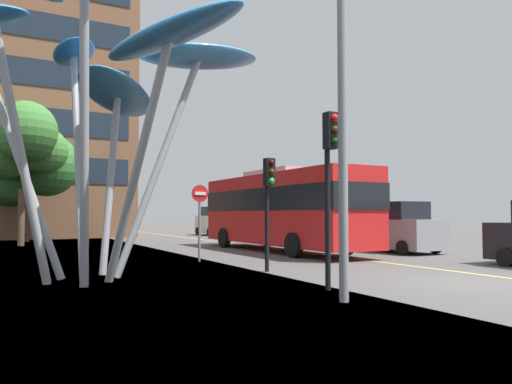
# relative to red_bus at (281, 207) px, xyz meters

# --- Properties ---
(ground) EXTENTS (120.00, 240.00, 0.10)m
(ground) POSITION_rel_red_bus_xyz_m (-1.58, -10.75, -2.03)
(ground) COLOR #54514F
(red_bus) EXTENTS (2.75, 11.14, 3.62)m
(red_bus) POSITION_rel_red_bus_xyz_m (0.00, 0.00, 0.00)
(red_bus) COLOR red
(red_bus) RESTS_ON ground
(leaf_sculpture) EXTENTS (9.51, 9.29, 7.79)m
(leaf_sculpture) POSITION_rel_red_bus_xyz_m (-9.14, -6.01, 3.98)
(leaf_sculpture) COLOR #9EA0A5
(leaf_sculpture) RESTS_ON ground
(traffic_light_kerb_near) EXTENTS (0.28, 0.42, 3.88)m
(traffic_light_kerb_near) POSITION_rel_red_bus_xyz_m (-4.78, -10.20, 0.82)
(traffic_light_kerb_near) COLOR black
(traffic_light_kerb_near) RESTS_ON ground
(traffic_light_kerb_far) EXTENTS (0.28, 0.42, 3.26)m
(traffic_light_kerb_far) POSITION_rel_red_bus_xyz_m (-4.30, -6.59, 0.39)
(traffic_light_kerb_far) COLOR black
(traffic_light_kerb_far) RESTS_ON ground
(car_parked_mid) EXTENTS (2.04, 3.96, 2.18)m
(car_parked_mid) POSITION_rel_red_bus_xyz_m (4.20, -2.86, -0.96)
(car_parked_mid) COLOR gray
(car_parked_mid) RESTS_ON ground
(car_parked_far) EXTENTS (2.05, 4.51, 2.20)m
(car_parked_far) POSITION_rel_red_bus_xyz_m (3.98, 3.95, -0.96)
(car_parked_far) COLOR gray
(car_parked_far) RESTS_ON ground
(car_side_street) EXTENTS (1.97, 4.41, 1.99)m
(car_side_street) POSITION_rel_red_bus_xyz_m (3.57, 10.84, -1.04)
(car_side_street) COLOR black
(car_side_street) RESTS_ON ground
(car_far_side) EXTENTS (2.05, 3.82, 2.23)m
(car_far_side) POSITION_rel_red_bus_xyz_m (3.80, 16.58, -0.93)
(car_far_side) COLOR silver
(car_far_side) RESTS_ON ground
(street_lamp) EXTENTS (1.81, 0.44, 8.88)m
(street_lamp) POSITION_rel_red_bus_xyz_m (-5.00, -11.43, 3.58)
(street_lamp) COLOR gray
(street_lamp) RESTS_ON ground
(tree_pavement_near) EXTENTS (4.76, 5.15, 7.40)m
(tree_pavement_near) POSITION_rel_red_bus_xyz_m (-10.18, 9.50, 3.35)
(tree_pavement_near) COLOR brown
(tree_pavement_near) RESTS_ON ground
(tree_pavement_far) EXTENTS (5.47, 4.69, 6.94)m
(tree_pavement_far) POSITION_rel_red_bus_xyz_m (-9.82, 13.51, 2.42)
(tree_pavement_far) COLOR brown
(tree_pavement_far) RESTS_ON ground
(no_entry_sign) EXTENTS (0.60, 0.12, 2.67)m
(no_entry_sign) POSITION_rel_red_bus_xyz_m (-4.97, -2.86, -0.21)
(no_entry_sign) COLOR gray
(no_entry_sign) RESTS_ON ground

